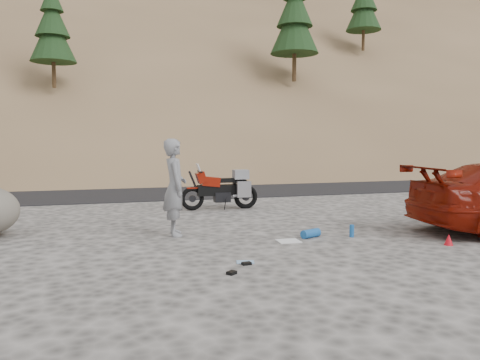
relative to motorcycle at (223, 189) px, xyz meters
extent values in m
plane|color=#464441|center=(-0.97, -3.40, -0.53)|extent=(140.00, 140.00, 0.00)
cube|color=black|center=(-0.97, 5.60, -0.53)|extent=(120.00, 7.00, 0.05)
cube|color=brown|center=(1.03, 26.60, 7.47)|extent=(110.00, 51.90, 46.72)
cube|color=brown|center=(1.03, 26.60, 7.77)|extent=(110.00, 43.28, 36.46)
cube|color=brown|center=(1.03, 46.60, 13.47)|extent=(120.00, 40.00, 30.00)
cylinder|color=#382414|center=(-4.97, 10.60, 4.36)|extent=(0.17, 0.17, 1.40)
cone|color=black|center=(-4.97, 10.60, 5.91)|extent=(2.00, 2.00, 2.25)
cone|color=black|center=(-4.97, 10.60, 6.76)|extent=(1.50, 1.50, 1.76)
cylinder|color=#382414|center=(7.03, 11.60, 5.41)|extent=(0.22, 0.22, 1.82)
cone|color=black|center=(7.03, 11.60, 7.42)|extent=(2.60, 2.60, 2.92)
cone|color=black|center=(7.03, 11.60, 8.53)|extent=(1.95, 1.95, 2.28)
cylinder|color=#382414|center=(13.03, 14.60, 7.79)|extent=(0.18, 0.18, 1.54)
cone|color=black|center=(13.03, 14.60, 9.49)|extent=(2.20, 2.20, 2.48)
torus|color=black|center=(-0.83, 0.02, -0.22)|extent=(0.62, 0.13, 0.62)
cylinder|color=black|center=(-0.83, 0.02, -0.22)|extent=(0.19, 0.06, 0.19)
torus|color=black|center=(0.62, -0.01, -0.22)|extent=(0.66, 0.15, 0.66)
cylinder|color=black|center=(0.62, -0.01, -0.22)|extent=(0.21, 0.08, 0.21)
cylinder|color=black|center=(-0.76, 0.02, 0.13)|extent=(0.35, 0.06, 0.76)
cylinder|color=black|center=(-0.63, 0.02, 0.48)|extent=(0.05, 0.58, 0.04)
cube|color=black|center=(-0.13, 0.00, -0.02)|extent=(1.13, 0.25, 0.28)
cube|color=black|center=(-0.03, 0.00, -0.20)|extent=(0.43, 0.29, 0.26)
cube|color=maroon|center=(-0.35, 0.01, 0.22)|extent=(0.50, 0.29, 0.29)
cube|color=maroon|center=(-0.60, 0.01, 0.33)|extent=(0.29, 0.33, 0.33)
cube|color=silver|center=(-0.67, 0.02, 0.58)|extent=(0.12, 0.28, 0.24)
cube|color=black|center=(0.11, 0.00, 0.24)|extent=(0.52, 0.22, 0.11)
cube|color=black|center=(0.46, -0.01, 0.20)|extent=(0.33, 0.18, 0.09)
cube|color=#AEADB2|center=(0.50, -0.25, 0.01)|extent=(0.38, 0.12, 0.42)
cube|color=#AEADB2|center=(0.51, 0.23, 0.01)|extent=(0.38, 0.12, 0.42)
cube|color=gray|center=(0.48, -0.01, 0.39)|extent=(0.40, 0.33, 0.24)
cube|color=maroon|center=(-0.83, 0.02, 0.06)|extent=(0.28, 0.12, 0.04)
cylinder|color=black|center=(0.01, -0.17, -0.36)|extent=(0.03, 0.20, 0.34)
cylinder|color=#AEADB2|center=(0.43, -0.14, -0.16)|extent=(0.43, 0.09, 0.12)
imported|color=gray|center=(-1.77, -3.08, -0.53)|extent=(0.47, 0.69, 1.86)
cube|color=white|center=(0.10, -4.24, -0.53)|extent=(0.42, 0.37, 0.01)
cylinder|color=#1B58A3|center=(0.63, -4.06, -0.45)|extent=(0.43, 0.30, 0.16)
cylinder|color=#1B58A3|center=(1.39, -4.23, -0.42)|extent=(0.10, 0.10, 0.23)
cone|color=red|center=(2.65, -5.34, -0.43)|extent=(0.20, 0.20, 0.20)
cube|color=black|center=(-1.12, -5.55, -0.51)|extent=(0.14, 0.11, 0.04)
cube|color=black|center=(-1.46, -5.97, -0.51)|extent=(0.16, 0.16, 0.04)
cube|color=#82A5C9|center=(-1.09, -5.42, -0.53)|extent=(0.30, 0.25, 0.01)
camera|label=1|loc=(-3.16, -11.97, 1.27)|focal=35.00mm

